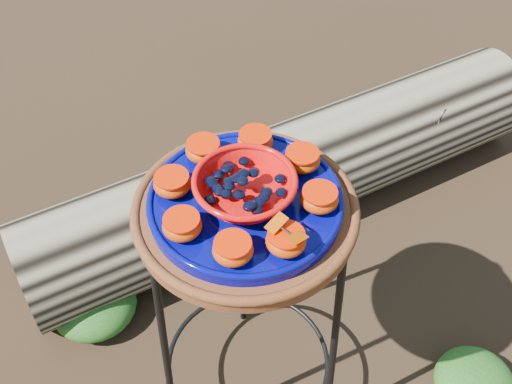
{
  "coord_description": "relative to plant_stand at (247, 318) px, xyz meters",
  "views": [
    {
      "loc": [
        -0.04,
        -0.78,
        1.61
      ],
      "look_at": [
        0.02,
        0.0,
        0.77
      ],
      "focal_mm": 45.0,
      "sensor_mm": 36.0,
      "label": 1
    }
  ],
  "objects": [
    {
      "name": "driftwood_log",
      "position": [
        0.18,
        0.64,
        -0.19
      ],
      "size": [
        1.75,
        1.11,
        0.32
      ],
      "primitive_type": null,
      "rotation": [
        0.0,
        0.0,
        0.42
      ],
      "color": "black",
      "rests_on": "ground"
    },
    {
      "name": "foliage_left",
      "position": [
        -0.42,
        0.26,
        -0.29
      ],
      "size": [
        0.24,
        0.24,
        0.12
      ],
      "primitive_type": "ellipsoid",
      "color": "#174519",
      "rests_on": "ground"
    },
    {
      "name": "cobalt_plate",
      "position": [
        0.0,
        0.0,
        0.4
      ],
      "size": [
        0.35,
        0.35,
        0.02
      ],
      "primitive_type": "cylinder",
      "color": "#00095A",
      "rests_on": "terracotta_saucer"
    },
    {
      "name": "orange_half_7",
      "position": [
        -0.03,
        -0.13,
        0.43
      ],
      "size": [
        0.07,
        0.07,
        0.04
      ],
      "primitive_type": "ellipsoid",
      "color": "#B63F00",
      "rests_on": "cobalt_plate"
    },
    {
      "name": "foliage_back",
      "position": [
        -0.15,
        0.48,
        -0.27
      ],
      "size": [
        0.33,
        0.33,
        0.16
      ],
      "primitive_type": "ellipsoid",
      "color": "#174519",
      "rests_on": "ground"
    },
    {
      "name": "red_bowl",
      "position": [
        0.0,
        0.0,
        0.43
      ],
      "size": [
        0.18,
        0.18,
        0.05
      ],
      "primitive_type": null,
      "color": "red",
      "rests_on": "cobalt_plate"
    },
    {
      "name": "foliage_right",
      "position": [
        0.59,
        -0.06,
        -0.3
      ],
      "size": [
        0.21,
        0.21,
        0.11
      ],
      "primitive_type": "ellipsoid",
      "color": "#174519",
      "rests_on": "ground"
    },
    {
      "name": "orange_half_4",
      "position": [
        -0.07,
        0.11,
        0.43
      ],
      "size": [
        0.07,
        0.07,
        0.04
      ],
      "primitive_type": "ellipsoid",
      "color": "#B63F00",
      "rests_on": "cobalt_plate"
    },
    {
      "name": "terracotta_saucer",
      "position": [
        0.0,
        0.0,
        0.37
      ],
      "size": [
        0.41,
        0.41,
        0.03
      ],
      "primitive_type": "cylinder",
      "color": "#4E2010",
      "rests_on": "plant_stand"
    },
    {
      "name": "orange_half_2",
      "position": [
        0.11,
        0.07,
        0.43
      ],
      "size": [
        0.07,
        0.07,
        0.04
      ],
      "primitive_type": "ellipsoid",
      "color": "#B63F00",
      "rests_on": "cobalt_plate"
    },
    {
      "name": "orange_half_3",
      "position": [
        0.03,
        0.13,
        0.43
      ],
      "size": [
        0.07,
        0.07,
        0.04
      ],
      "primitive_type": "ellipsoid",
      "color": "#B63F00",
      "rests_on": "cobalt_plate"
    },
    {
      "name": "orange_half_6",
      "position": [
        -0.11,
        -0.07,
        0.43
      ],
      "size": [
        0.07,
        0.07,
        0.04
      ],
      "primitive_type": "ellipsoid",
      "color": "#B63F00",
      "rests_on": "cobalt_plate"
    },
    {
      "name": "orange_half_5",
      "position": [
        -0.13,
        0.03,
        0.43
      ],
      "size": [
        0.07,
        0.07,
        0.04
      ],
      "primitive_type": "ellipsoid",
      "color": "#B63F00",
      "rests_on": "cobalt_plate"
    },
    {
      "name": "plant_stand",
      "position": [
        0.0,
        0.0,
        0.0
      ],
      "size": [
        0.44,
        0.44,
        0.7
      ],
      "primitive_type": null,
      "color": "black",
      "rests_on": "ground"
    },
    {
      "name": "butterfly",
      "position": [
        0.06,
        -0.12,
        0.45
      ],
      "size": [
        0.09,
        0.09,
        0.01
      ],
      "primitive_type": null,
      "rotation": [
        0.0,
        0.0,
        0.71
      ],
      "color": "#BA4100",
      "rests_on": "orange_half_0"
    },
    {
      "name": "glass_gems",
      "position": [
        0.0,
        0.0,
        0.47
      ],
      "size": [
        0.14,
        0.14,
        0.02
      ],
      "primitive_type": null,
      "color": "black",
      "rests_on": "red_bowl"
    },
    {
      "name": "orange_half_0",
      "position": [
        0.06,
        -0.12,
        0.43
      ],
      "size": [
        0.07,
        0.07,
        0.04
      ],
      "primitive_type": "ellipsoid",
      "color": "#B63F00",
      "rests_on": "cobalt_plate"
    },
    {
      "name": "orange_half_1",
      "position": [
        0.13,
        -0.03,
        0.43
      ],
      "size": [
        0.07,
        0.07,
        0.04
      ],
      "primitive_type": "ellipsoid",
      "color": "#B63F00",
      "rests_on": "cobalt_plate"
    }
  ]
}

